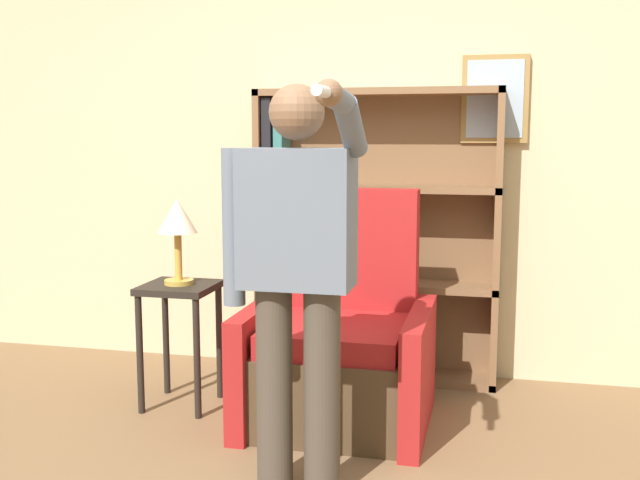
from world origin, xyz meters
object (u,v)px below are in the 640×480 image
at_px(bookcase, 360,235).
at_px(armchair, 341,350).
at_px(person_standing, 296,264).
at_px(side_table, 180,311).
at_px(table_lamp, 177,222).

distance_m(bookcase, armchair, 0.89).
relative_size(bookcase, person_standing, 1.04).
bearing_deg(armchair, side_table, -179.07).
distance_m(armchair, person_standing, 1.04).
distance_m(armchair, table_lamp, 1.10).
height_order(bookcase, armchair, bookcase).
distance_m(person_standing, side_table, 1.29).
xyz_separation_m(armchair, side_table, (-0.89, -0.01, 0.16)).
bearing_deg(table_lamp, person_standing, -43.51).
bearing_deg(armchair, table_lamp, -179.07).
xyz_separation_m(armchair, person_standing, (-0.01, -0.85, 0.60)).
bearing_deg(table_lamp, bookcase, 41.28).
bearing_deg(person_standing, side_table, 136.49).
distance_m(armchair, side_table, 0.90).
height_order(bookcase, table_lamp, bookcase).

